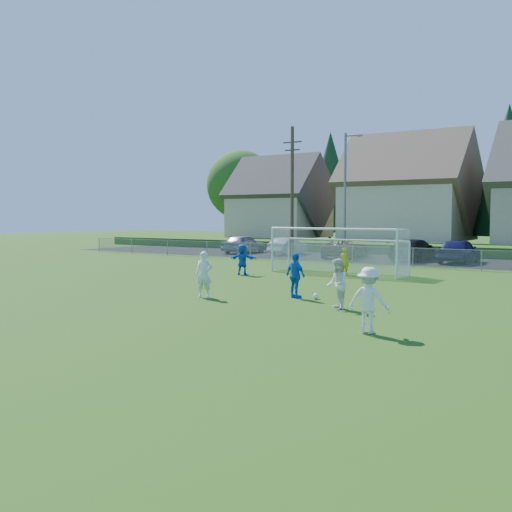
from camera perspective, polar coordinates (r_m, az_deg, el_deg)
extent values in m
plane|color=#193D0C|center=(19.85, -13.15, -5.34)|extent=(160.00, 160.00, 0.00)
plane|color=black|center=(43.35, 14.64, -0.39)|extent=(60.00, 60.00, 0.00)
cube|color=#1E420F|center=(50.44, 17.50, 0.59)|extent=(70.00, 6.00, 0.80)
sphere|color=white|center=(22.63, 5.71, -3.84)|extent=(0.22, 0.22, 0.22)
imported|color=white|center=(23.00, -4.98, -1.77)|extent=(0.76, 0.65, 1.77)
imported|color=white|center=(20.21, 7.73, -2.65)|extent=(1.01, 1.05, 1.71)
imported|color=white|center=(16.30, 10.70, -4.15)|extent=(1.18, 0.72, 1.78)
imported|color=blue|center=(22.83, 3.79, -1.86)|extent=(1.09, 0.74, 1.73)
imported|color=blue|center=(31.66, -1.29, -0.33)|extent=(1.57, 0.71, 1.63)
imported|color=gold|center=(31.83, 8.43, -0.52)|extent=(0.55, 0.38, 1.45)
imported|color=#93959A|center=(49.94, -1.17, 1.17)|extent=(1.86, 4.57, 1.55)
imported|color=white|center=(48.00, 3.05, 0.94)|extent=(1.50, 4.12, 1.35)
imported|color=#4E0815|center=(44.83, 8.54, 0.73)|extent=(2.93, 5.33, 1.41)
imported|color=black|center=(43.00, 14.87, 0.57)|extent=(2.46, 5.31, 1.50)
imported|color=#131344|center=(41.63, 18.76, 0.48)|extent=(1.93, 4.79, 1.63)
cylinder|color=white|center=(33.60, 1.56, 0.60)|extent=(0.12, 0.12, 2.44)
cylinder|color=white|center=(30.30, 13.26, 0.14)|extent=(0.12, 0.12, 2.44)
cylinder|color=white|center=(31.73, 7.13, 2.58)|extent=(7.30, 0.12, 0.12)
cylinder|color=white|center=(35.15, 3.14, 0.22)|extent=(0.08, 0.08, 1.80)
cylinder|color=white|center=(32.01, 14.41, -0.26)|extent=(0.08, 0.08, 1.80)
cylinder|color=white|center=(33.37, 8.52, 1.53)|extent=(7.30, 0.08, 0.08)
cube|color=silver|center=(33.41, 8.51, -0.01)|extent=(7.30, 0.02, 1.80)
cube|color=silver|center=(34.36, 2.37, 0.67)|extent=(0.02, 1.80, 2.44)
cube|color=silver|center=(31.14, 13.86, 0.23)|extent=(0.02, 1.80, 2.44)
cube|color=silver|center=(32.54, 7.85, 2.61)|extent=(7.30, 1.80, 0.02)
cube|color=gray|center=(38.14, 11.90, 0.84)|extent=(52.00, 0.03, 0.03)
cube|color=gray|center=(38.18, 11.89, -0.02)|extent=(52.00, 0.02, 1.14)
cylinder|color=gray|center=(53.70, -14.72, 1.05)|extent=(0.06, 0.06, 1.20)
cylinder|color=gray|center=(38.18, 11.89, -0.02)|extent=(0.06, 0.06, 1.20)
cylinder|color=slate|center=(43.60, 8.47, 5.63)|extent=(0.18, 0.18, 9.00)
cylinder|color=slate|center=(43.73, 9.13, 11.27)|extent=(1.20, 0.12, 0.12)
cube|color=slate|center=(43.48, 9.86, 11.24)|extent=(0.36, 0.18, 0.12)
cylinder|color=#473321|center=(46.87, 3.46, 6.15)|extent=(0.26, 0.26, 10.00)
cube|color=#473321|center=(47.17, 3.48, 10.77)|extent=(1.60, 0.10, 0.10)
cube|color=#473321|center=(47.10, 3.48, 10.04)|extent=(1.30, 0.10, 0.10)
cube|color=tan|center=(65.10, 2.26, 3.81)|extent=(9.00, 8.00, 4.50)
pyramid|color=#423D38|center=(65.43, 2.27, 9.65)|extent=(9.90, 8.80, 4.41)
cube|color=#C6B58E|center=(59.85, 14.26, 4.16)|extent=(11.00, 9.00, 5.50)
pyramid|color=brown|center=(60.40, 14.38, 11.50)|extent=(12.10, 9.90, 4.96)
cylinder|color=#382616|center=(72.89, -1.43, 2.98)|extent=(0.36, 0.36, 3.96)
sphere|color=#2B5B19|center=(72.97, -1.43, 6.78)|extent=(8.36, 8.36, 8.36)
cylinder|color=#382616|center=(71.13, 7.03, 1.81)|extent=(0.30, 0.30, 1.20)
cone|color=#143819|center=(71.19, 7.08, 7.01)|extent=(6.76, 6.76, 11.70)
cylinder|color=#382616|center=(68.10, 14.93, 1.62)|extent=(0.30, 0.30, 1.20)
cone|color=#143819|center=(68.14, 15.02, 6.67)|extent=(6.24, 6.24, 10.80)
cylinder|color=#382616|center=(62.55, 22.69, 1.26)|extent=(0.30, 0.30, 1.20)
cone|color=#143819|center=(62.65, 22.86, 7.57)|extent=(7.28, 7.28, 12.60)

